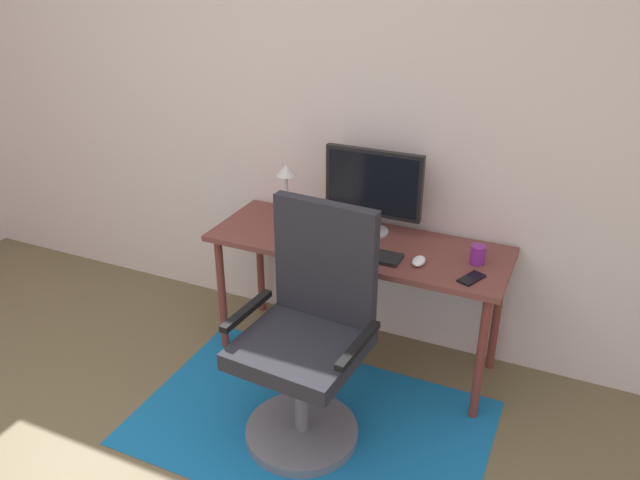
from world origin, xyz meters
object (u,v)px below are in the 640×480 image
coffee_cup (478,255)px  desk_lamp (286,184)px  monitor (373,186)px  computer_mouse (419,261)px  office_chair (308,345)px  keyboard (359,252)px  cell_phone (471,278)px  desk (357,255)px

coffee_cup → desk_lamp: 1.04m
monitor → computer_mouse: monitor is taller
coffee_cup → desk_lamp: (-1.02, -0.00, 0.20)m
computer_mouse → office_chair: (-0.35, -0.51, -0.26)m
monitor → office_chair: (-0.01, -0.76, -0.50)m
keyboard → office_chair: office_chair is taller
monitor → coffee_cup: bearing=-11.6°
keyboard → desk_lamp: desk_lamp is taller
coffee_cup → desk_lamp: size_ratio=0.26×
coffee_cup → office_chair: (-0.60, -0.64, -0.29)m
monitor → coffee_cup: monitor is taller
keyboard → desk_lamp: bearing=163.1°
computer_mouse → office_chair: size_ratio=0.09×
cell_phone → office_chair: size_ratio=0.13×
desk_lamp → office_chair: office_chair is taller
monitor → office_chair: monitor is taller
desk → desk_lamp: (-0.41, 0.01, 0.33)m
coffee_cup → office_chair: office_chair is taller
keyboard → desk: bearing=113.3°
desk → desk_lamp: 0.53m
monitor → cell_phone: (0.59, -0.29, -0.26)m
desk → monitor: 0.37m
desk → cell_phone: bearing=-13.7°
cell_phone → desk_lamp: size_ratio=0.39×
desk → computer_mouse: bearing=-17.0°
cell_phone → keyboard: bearing=-159.2°
keyboard → cell_phone: size_ratio=3.07×
coffee_cup → desk_lamp: desk_lamp is taller
desk → office_chair: size_ratio=1.39×
monitor → keyboard: bearing=-83.6°
monitor → coffee_cup: 0.63m
desk_lamp → cell_phone: bearing=-9.0°
coffee_cup → cell_phone: coffee_cup is taller
coffee_cup → cell_phone: size_ratio=0.67×
keyboard → office_chair: (-0.04, -0.49, -0.25)m
coffee_cup → monitor: bearing=168.4°
office_chair → cell_phone: bearing=41.9°
cell_phone → office_chair: (-0.61, -0.47, -0.25)m
desk → desk_lamp: size_ratio=4.35×
monitor → computer_mouse: (0.33, -0.24, -0.25)m
cell_phone → monitor: bearing=177.2°
keyboard → computer_mouse: (0.30, 0.02, 0.01)m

